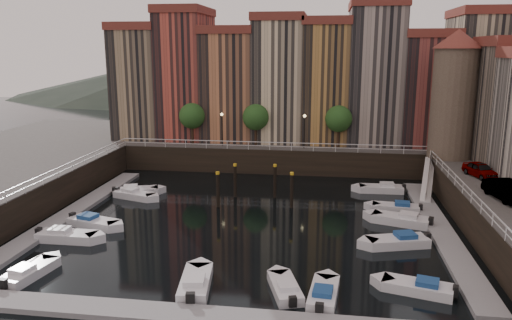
% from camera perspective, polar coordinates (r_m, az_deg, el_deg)
% --- Properties ---
extents(ground, '(200.00, 200.00, 0.00)m').
position_cam_1_polar(ground, '(44.69, -0.86, -6.73)').
color(ground, black).
rests_on(ground, ground).
extents(quay_far, '(80.00, 20.00, 3.00)m').
position_cam_1_polar(quay_far, '(69.24, 2.53, 1.57)').
color(quay_far, black).
rests_on(quay_far, ground).
extents(dock_left, '(2.00, 28.00, 0.35)m').
position_cam_1_polar(dock_left, '(48.87, -20.26, -5.61)').
color(dock_left, gray).
rests_on(dock_left, ground).
extents(dock_right, '(2.00, 28.00, 0.35)m').
position_cam_1_polar(dock_right, '(44.22, 20.32, -7.53)').
color(dock_right, gray).
rests_on(dock_right, ground).
extents(dock_near, '(30.00, 2.00, 0.35)m').
position_cam_1_polar(dock_near, '(29.43, -6.32, -17.34)').
color(dock_near, gray).
rests_on(dock_near, ground).
extents(mountains, '(145.00, 100.00, 18.00)m').
position_cam_1_polar(mountains, '(151.85, 6.44, 10.01)').
color(mountains, '#2D382D').
rests_on(mountains, ground).
extents(far_terrace, '(48.70, 10.30, 17.50)m').
position_cam_1_polar(far_terrace, '(65.31, 5.32, 9.22)').
color(far_terrace, '#957E5F').
rests_on(far_terrace, quay_far).
extents(corner_tower, '(5.20, 5.20, 13.80)m').
position_cam_1_polar(corner_tower, '(57.85, 21.68, 7.19)').
color(corner_tower, '#6B5B4C').
rests_on(corner_tower, quay_right).
extents(promenade_trees, '(21.20, 3.20, 5.20)m').
position_cam_1_polar(promenade_trees, '(60.91, 0.58, 4.89)').
color(promenade_trees, black).
rests_on(promenade_trees, quay_far).
extents(street_lamps, '(10.36, 0.36, 4.18)m').
position_cam_1_polar(street_lamps, '(59.98, 0.77, 4.10)').
color(street_lamps, black).
rests_on(street_lamps, quay_far).
extents(railings, '(36.08, 34.04, 0.52)m').
position_cam_1_polar(railings, '(48.26, 0.04, -0.57)').
color(railings, white).
rests_on(railings, ground).
extents(gangway, '(2.78, 8.32, 3.73)m').
position_cam_1_polar(gangway, '(54.22, 19.05, -1.82)').
color(gangway, white).
rests_on(gangway, ground).
extents(mooring_pilings, '(7.32, 4.19, 3.78)m').
position_cam_1_polar(mooring_pilings, '(48.87, -0.14, -2.99)').
color(mooring_pilings, black).
rests_on(mooring_pilings, ground).
extents(boat_left_1, '(4.90, 1.80, 1.13)m').
position_cam_1_polar(boat_left_1, '(42.47, -20.89, -8.12)').
color(boat_left_1, silver).
rests_on(boat_left_1, ground).
extents(boat_left_2, '(4.91, 2.89, 1.10)m').
position_cam_1_polar(boat_left_2, '(44.94, -18.15, -6.77)').
color(boat_left_2, silver).
rests_on(boat_left_2, ground).
extents(boat_left_3, '(4.70, 2.88, 1.05)m').
position_cam_1_polar(boat_left_3, '(52.00, -13.78, -3.88)').
color(boat_left_3, silver).
rests_on(boat_left_3, ground).
extents(boat_left_4, '(4.73, 3.10, 1.07)m').
position_cam_1_polar(boat_left_4, '(53.33, -13.60, -3.45)').
color(boat_left_4, silver).
rests_on(boat_left_4, ground).
extents(boat_right_0, '(4.61, 2.67, 1.03)m').
position_cam_1_polar(boat_right_0, '(33.49, 18.14, -13.68)').
color(boat_right_0, silver).
rests_on(boat_right_0, ground).
extents(boat_right_1, '(5.09, 3.07, 1.14)m').
position_cam_1_polar(boat_right_1, '(40.21, 16.00, -8.93)').
color(boat_right_1, silver).
rests_on(boat_right_1, ground).
extents(boat_right_2, '(5.18, 3.23, 1.16)m').
position_cam_1_polar(boat_right_2, '(45.05, 16.35, -6.57)').
color(boat_right_2, silver).
rests_on(boat_right_2, ground).
extents(boat_right_3, '(4.57, 2.10, 1.03)m').
position_cam_1_polar(boat_right_3, '(48.33, 15.81, -5.28)').
color(boat_right_3, silver).
rests_on(boat_right_3, ground).
extents(boat_right_4, '(4.80, 1.86, 1.10)m').
position_cam_1_polar(boat_right_4, '(54.27, 14.22, -3.19)').
color(boat_right_4, silver).
rests_on(boat_right_4, ground).
extents(boat_near_0, '(2.33, 4.65, 1.04)m').
position_cam_1_polar(boat_near_0, '(37.04, -24.58, -11.60)').
color(boat_near_0, silver).
rests_on(boat_near_0, ground).
extents(boat_near_1, '(2.42, 5.06, 1.14)m').
position_cam_1_polar(boat_near_1, '(32.54, -6.94, -13.84)').
color(boat_near_1, silver).
rests_on(boat_near_1, ground).
extents(boat_near_2, '(2.67, 4.35, 0.98)m').
position_cam_1_polar(boat_near_2, '(31.90, 3.36, -14.44)').
color(boat_near_2, silver).
rests_on(boat_near_2, ground).
extents(boat_near_3, '(2.02, 4.53, 1.02)m').
position_cam_1_polar(boat_near_3, '(31.42, 7.72, -14.96)').
color(boat_near_3, silver).
rests_on(boat_near_3, ground).
extents(car_a, '(2.85, 4.39, 1.39)m').
position_cam_1_polar(car_a, '(50.86, 24.28, -1.13)').
color(car_a, gray).
rests_on(car_a, quay_right).
extents(car_b, '(2.53, 4.95, 1.56)m').
position_cam_1_polar(car_b, '(44.20, 26.60, -3.21)').
color(car_b, gray).
rests_on(car_b, quay_right).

